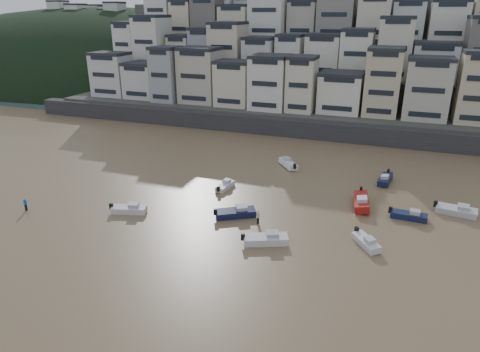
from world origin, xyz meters
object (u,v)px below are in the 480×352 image
at_px(boat_d, 409,214).
at_px(boat_h, 288,163).
at_px(boat_e, 362,200).
at_px(boat_f, 225,185).
at_px(boat_b, 366,241).
at_px(boat_g, 456,210).
at_px(boat_i, 385,178).
at_px(person_pink, 258,217).
at_px(boat_j, 129,208).
at_px(boat_c, 236,212).
at_px(boat_a, 266,238).
at_px(person_blue, 25,204).

relative_size(boat_d, boat_h, 0.91).
relative_size(boat_e, boat_f, 1.46).
height_order(boat_b, boat_g, boat_g).
bearing_deg(boat_i, person_pink, -28.51).
bearing_deg(boat_f, boat_j, 149.65).
relative_size(boat_c, boat_e, 0.87).
height_order(boat_h, boat_i, boat_h).
height_order(boat_a, boat_i, boat_a).
xyz_separation_m(boat_a, boat_c, (-5.50, 5.06, 0.01)).
relative_size(boat_a, person_pink, 3.11).
bearing_deg(boat_a, boat_e, 33.28).
xyz_separation_m(boat_g, person_blue, (-52.68, -17.88, 0.15)).
distance_m(boat_j, person_pink, 16.78).
bearing_deg(boat_b, boat_i, 141.41).
relative_size(boat_e, boat_h, 1.20).
bearing_deg(boat_a, person_pink, 94.81).
bearing_deg(boat_b, person_pink, -129.75).
relative_size(boat_b, boat_i, 0.88).
bearing_deg(boat_c, boat_j, 163.49).
xyz_separation_m(boat_a, boat_j, (-18.84, 1.44, -0.07)).
bearing_deg(boat_h, boat_j, 109.76).
bearing_deg(boat_f, boat_b, -109.13).
bearing_deg(boat_e, boat_g, 90.39).
height_order(boat_e, boat_g, boat_e).
distance_m(boat_h, person_blue, 39.70).
xyz_separation_m(boat_c, boat_e, (14.61, 8.73, 0.11)).
height_order(boat_f, boat_g, boat_g).
bearing_deg(person_blue, boat_j, 16.91).
height_order(boat_h, boat_j, boat_h).
distance_m(boat_d, boat_j, 35.52).
bearing_deg(boat_b, person_blue, -117.56).
distance_m(boat_b, boat_h, 26.40).
relative_size(boat_h, person_blue, 3.01).
height_order(boat_a, boat_g, boat_a).
distance_m(boat_f, person_pink, 11.83).
bearing_deg(person_pink, boat_a, -61.92).
bearing_deg(boat_h, boat_f, 114.36).
xyz_separation_m(boat_c, boat_g, (26.24, 10.28, -0.03)).
bearing_deg(boat_a, boat_f, 104.53).
bearing_deg(boat_f, boat_d, -86.53).
xyz_separation_m(boat_e, person_pink, (-11.42, -9.44, 0.01)).
distance_m(boat_d, person_blue, 49.20).
height_order(boat_f, person_pink, person_pink).
bearing_deg(boat_i, boat_j, -46.50).
distance_m(boat_b, boat_j, 29.52).
bearing_deg(person_blue, person_pink, 13.09).
bearing_deg(person_pink, boat_j, -170.03).
xyz_separation_m(boat_c, person_pink, (3.18, -0.71, 0.12)).
relative_size(boat_a, boat_i, 1.05).
bearing_deg(boat_f, boat_a, -136.16).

